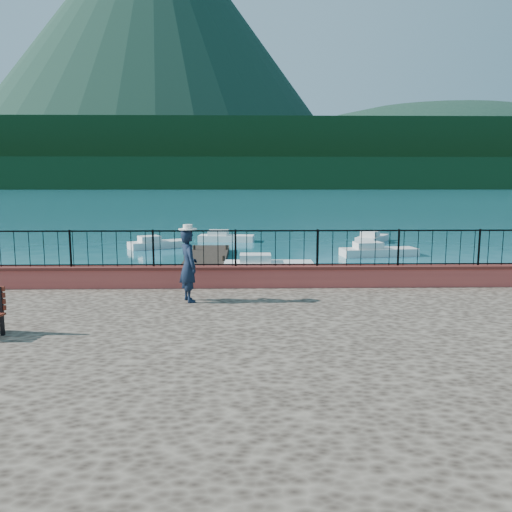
{
  "coord_description": "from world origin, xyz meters",
  "views": [
    {
      "loc": [
        -0.03,
        -9.55,
        4.01
      ],
      "look_at": [
        0.21,
        2.0,
        2.3
      ],
      "focal_mm": 35.0,
      "sensor_mm": 36.0,
      "label": 1
    }
  ],
  "objects_px": {
    "boat_5": "(372,236)",
    "boat_2": "(379,249)",
    "person": "(189,266)",
    "boat_1": "(269,262)",
    "boat_3": "(158,242)",
    "boat_0": "(69,283)",
    "boat_4": "(226,236)"
  },
  "relations": [
    {
      "from": "boat_5",
      "to": "boat_2",
      "type": "bearing_deg",
      "value": -159.23
    },
    {
      "from": "person",
      "to": "boat_1",
      "type": "bearing_deg",
      "value": -36.92
    },
    {
      "from": "boat_1",
      "to": "boat_3",
      "type": "xyz_separation_m",
      "value": [
        -6.46,
        8.17,
        0.0
      ]
    },
    {
      "from": "boat_0",
      "to": "boat_1",
      "type": "xyz_separation_m",
      "value": [
        7.45,
        4.64,
        0.0
      ]
    },
    {
      "from": "boat_3",
      "to": "boat_1",
      "type": "bearing_deg",
      "value": -80.53
    },
    {
      "from": "boat_5",
      "to": "boat_1",
      "type": "bearing_deg",
      "value": 177.38
    },
    {
      "from": "boat_4",
      "to": "boat_1",
      "type": "bearing_deg",
      "value": -71.88
    },
    {
      "from": "boat_1",
      "to": "boat_3",
      "type": "bearing_deg",
      "value": 129.31
    },
    {
      "from": "boat_0",
      "to": "boat_4",
      "type": "bearing_deg",
      "value": 82.05
    },
    {
      "from": "person",
      "to": "boat_5",
      "type": "height_order",
      "value": "person"
    },
    {
      "from": "person",
      "to": "boat_4",
      "type": "distance_m",
      "value": 22.41
    },
    {
      "from": "boat_3",
      "to": "boat_0",
      "type": "bearing_deg",
      "value": -123.28
    },
    {
      "from": "boat_4",
      "to": "person",
      "type": "bearing_deg",
      "value": -83.54
    },
    {
      "from": "boat_0",
      "to": "boat_1",
      "type": "height_order",
      "value": "same"
    },
    {
      "from": "boat_3",
      "to": "boat_5",
      "type": "bearing_deg",
      "value": -17.59
    },
    {
      "from": "boat_0",
      "to": "boat_4",
      "type": "xyz_separation_m",
      "value": [
        5.08,
        16.2,
        0.0
      ]
    },
    {
      "from": "person",
      "to": "boat_4",
      "type": "relative_size",
      "value": 0.46
    },
    {
      "from": "boat_1",
      "to": "boat_2",
      "type": "bearing_deg",
      "value": 36.88
    },
    {
      "from": "boat_4",
      "to": "boat_5",
      "type": "distance_m",
      "value": 9.93
    },
    {
      "from": "boat_4",
      "to": "boat_2",
      "type": "bearing_deg",
      "value": -32.49
    },
    {
      "from": "boat_2",
      "to": "boat_1",
      "type": "bearing_deg",
      "value": -151.57
    },
    {
      "from": "boat_2",
      "to": "boat_4",
      "type": "bearing_deg",
      "value": 133.48
    },
    {
      "from": "person",
      "to": "boat_1",
      "type": "xyz_separation_m",
      "value": [
        2.4,
        10.79,
        -1.66
      ]
    },
    {
      "from": "boat_1",
      "to": "boat_2",
      "type": "distance_m",
      "value": 7.75
    },
    {
      "from": "boat_2",
      "to": "boat_4",
      "type": "height_order",
      "value": "same"
    },
    {
      "from": "boat_3",
      "to": "boat_4",
      "type": "bearing_deg",
      "value": 10.72
    },
    {
      "from": "boat_3",
      "to": "boat_4",
      "type": "distance_m",
      "value": 5.32
    },
    {
      "from": "boat_3",
      "to": "boat_5",
      "type": "relative_size",
      "value": 1.03
    },
    {
      "from": "boat_1",
      "to": "boat_2",
      "type": "height_order",
      "value": "same"
    },
    {
      "from": "boat_2",
      "to": "boat_5",
      "type": "distance_m",
      "value": 6.54
    },
    {
      "from": "boat_1",
      "to": "boat_4",
      "type": "relative_size",
      "value": 1.08
    },
    {
      "from": "boat_0",
      "to": "boat_3",
      "type": "relative_size",
      "value": 1.13
    }
  ]
}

